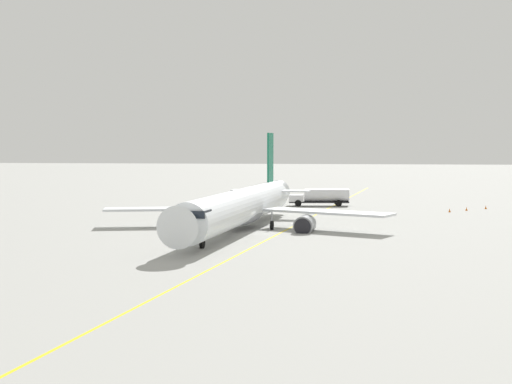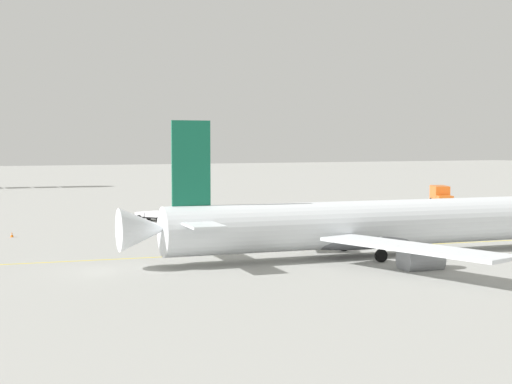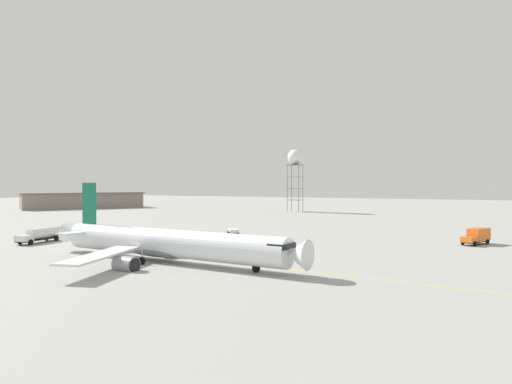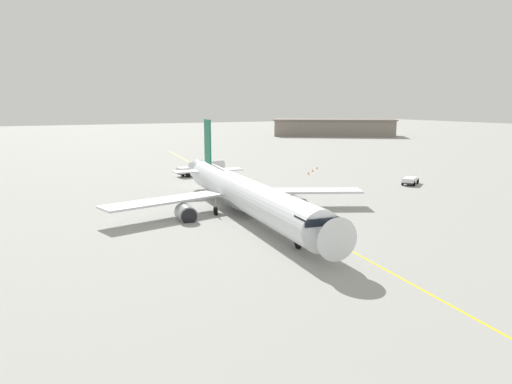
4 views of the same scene
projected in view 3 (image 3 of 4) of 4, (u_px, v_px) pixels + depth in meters
ground_plane at (184, 261)px, 69.68m from camera, size 600.00×600.00×0.00m
airliner_main at (166, 244)px, 69.02m from camera, size 36.19×46.26×12.24m
fuel_tanker_truck at (41, 234)px, 91.90m from camera, size 10.15×3.69×2.87m
catering_truck_truck at (477, 236)px, 88.85m from camera, size 7.54×5.35×3.10m
pushback_tug_truck at (233, 231)px, 106.22m from camera, size 5.17×4.43×1.30m
radar_tower at (295, 159)px, 191.35m from camera, size 6.27×6.27×25.69m
terminal_shed at (83, 200)px, 217.29m from camera, size 55.32×46.33×7.49m
taxiway_centreline at (175, 256)px, 75.04m from camera, size 22.97×174.15×0.01m
safety_cone_near at (141, 233)px, 106.02m from camera, size 0.36×0.36×0.55m
safety_cone_mid at (139, 231)px, 109.95m from camera, size 0.36×0.36×0.55m
safety_cone_far at (137, 230)px, 114.63m from camera, size 0.36×0.36×0.55m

